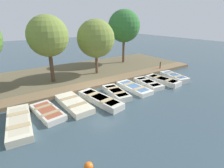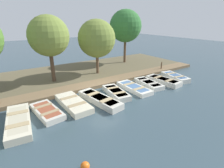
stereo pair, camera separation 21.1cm
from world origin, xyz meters
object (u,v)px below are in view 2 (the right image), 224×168
at_px(rowboat_0, 18,121).
at_px(rowboat_2, 73,103).
at_px(park_tree_center, 97,39).
at_px(rowboat_6, 149,83).
at_px(buoy, 85,166).
at_px(rowboat_5, 134,88).
at_px(mooring_post_far, 161,66).
at_px(rowboat_8, 175,77).
at_px(rowboat_4, 116,93).
at_px(park_tree_right, 125,26).
at_px(rowboat_3, 100,99).
at_px(park_tree_left, 49,36).
at_px(rowboat_7, 163,81).
at_px(rowboat_1, 47,111).

xyz_separation_m(rowboat_0, rowboat_2, (-0.39, 3.10, -0.00)).
relative_size(rowboat_0, park_tree_center, 0.70).
xyz_separation_m(rowboat_6, buoy, (4.87, -7.98, -0.01)).
distance_m(rowboat_5, mooring_post_far, 6.21).
xyz_separation_m(rowboat_2, rowboat_5, (0.05, 4.87, -0.03)).
distance_m(rowboat_8, park_tree_center, 7.85).
bearing_deg(rowboat_4, park_tree_right, 146.68).
relative_size(mooring_post_far, park_tree_center, 0.19).
bearing_deg(park_tree_right, rowboat_2, -53.27).
xyz_separation_m(rowboat_2, park_tree_center, (-4.87, 4.47, 3.22)).
bearing_deg(park_tree_right, park_tree_center, -66.42).
relative_size(park_tree_center, park_tree_right, 0.83).
xyz_separation_m(mooring_post_far, park_tree_center, (-2.52, -6.13, 2.92)).
xyz_separation_m(rowboat_5, buoy, (4.82, -6.39, 0.00)).
bearing_deg(rowboat_3, park_tree_left, -174.60).
distance_m(rowboat_6, rowboat_8, 3.12).
xyz_separation_m(park_tree_left, park_tree_right, (-2.19, 9.15, 0.48)).
relative_size(rowboat_0, park_tree_left, 0.66).
bearing_deg(rowboat_4, rowboat_5, 99.98).
distance_m(rowboat_2, rowboat_6, 6.46).
relative_size(rowboat_4, park_tree_left, 0.51).
bearing_deg(rowboat_7, park_tree_left, -129.79).
bearing_deg(rowboat_0, rowboat_2, 104.15).
distance_m(mooring_post_far, buoy, 14.11).
height_order(rowboat_2, rowboat_8, rowboat_8).
height_order(rowboat_2, park_tree_center, park_tree_center).
bearing_deg(mooring_post_far, rowboat_0, -78.71).
bearing_deg(rowboat_4, rowboat_8, 97.38).
height_order(rowboat_3, rowboat_5, rowboat_3).
distance_m(rowboat_1, rowboat_8, 11.18).
bearing_deg(rowboat_8, park_tree_left, -106.40).
bearing_deg(park_tree_left, rowboat_3, 14.42).
relative_size(rowboat_6, park_tree_center, 0.55).
height_order(buoy, park_tree_left, park_tree_left).
distance_m(rowboat_7, buoy, 10.51).
bearing_deg(rowboat_2, park_tree_right, 124.30).
distance_m(rowboat_0, rowboat_5, 7.98).
height_order(rowboat_1, rowboat_8, rowboat_8).
distance_m(rowboat_5, rowboat_7, 3.06).
relative_size(rowboat_3, rowboat_7, 1.19).
bearing_deg(rowboat_3, mooring_post_far, 98.39).
xyz_separation_m(rowboat_7, park_tree_left, (-5.09, -7.66, 3.64)).
relative_size(rowboat_1, rowboat_3, 0.76).
xyz_separation_m(rowboat_7, park_tree_right, (-7.29, 1.49, 4.12)).
bearing_deg(rowboat_3, rowboat_2, -115.17).
height_order(rowboat_0, rowboat_8, rowboat_8).
bearing_deg(rowboat_3, rowboat_7, 82.85).
distance_m(rowboat_4, mooring_post_far, 7.84).
relative_size(park_tree_left, park_tree_center, 1.06).
distance_m(rowboat_3, mooring_post_far, 9.41).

